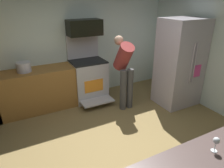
# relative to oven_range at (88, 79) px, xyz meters

# --- Properties ---
(ground_plane) EXTENTS (5.20, 4.80, 0.02)m
(ground_plane) POSITION_rel_oven_range_xyz_m (-0.31, -1.97, -0.52)
(ground_plane) COLOR olive
(wall_back) EXTENTS (5.20, 0.12, 2.60)m
(wall_back) POSITION_rel_oven_range_xyz_m (-0.31, 0.37, 0.79)
(wall_back) COLOR silver
(wall_back) RESTS_ON ground
(lower_cabinet_run) EXTENTS (2.40, 0.60, 0.90)m
(lower_cabinet_run) POSITION_rel_oven_range_xyz_m (-1.21, 0.01, -0.06)
(lower_cabinet_run) COLOR olive
(lower_cabinet_run) RESTS_ON ground
(oven_range) EXTENTS (0.76, 0.98, 1.50)m
(oven_range) POSITION_rel_oven_range_xyz_m (0.00, 0.00, 0.00)
(oven_range) COLOR #B9B9BD
(oven_range) RESTS_ON ground
(microwave) EXTENTS (0.74, 0.38, 0.34)m
(microwave) POSITION_rel_oven_range_xyz_m (0.00, 0.09, 1.16)
(microwave) COLOR black
(microwave) RESTS_ON oven_range
(refrigerator) EXTENTS (0.88, 0.74, 1.90)m
(refrigerator) POSITION_rel_oven_range_xyz_m (1.72, -1.11, 0.44)
(refrigerator) COLOR #BCB4BF
(refrigerator) RESTS_ON ground
(person_cook) EXTENTS (0.31, 0.59, 1.54)m
(person_cook) POSITION_rel_oven_range_xyz_m (0.55, -0.71, 0.40)
(person_cook) COLOR #454545
(person_cook) RESTS_ON ground
(wine_glass_far) EXTENTS (0.06, 0.06, 0.16)m
(wine_glass_far) POSITION_rel_oven_range_xyz_m (0.03, -3.29, 0.51)
(wine_glass_far) COLOR silver
(wine_glass_far) RESTS_ON counter_island
(stock_pot) EXTENTS (0.28, 0.28, 0.20)m
(stock_pot) POSITION_rel_oven_range_xyz_m (-1.35, 0.01, 0.49)
(stock_pot) COLOR #B7B7C3
(stock_pot) RESTS_ON lower_cabinet_run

